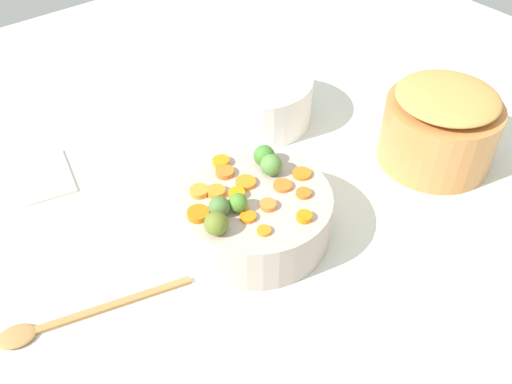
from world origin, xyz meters
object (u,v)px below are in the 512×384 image
Objects in this scene: serving_bowl_carrots at (256,215)px; wooden_spoon at (62,322)px; casserole_dish at (258,99)px; metal_pot at (438,133)px.

wooden_spoon is (-0.04, -0.38, -0.04)m from serving_bowl_carrots.
casserole_dish is (-0.30, 0.24, 0.01)m from serving_bowl_carrots.
metal_pot is 0.95× the size of casserole_dish.
serving_bowl_carrots is 0.38m from wooden_spoon.
casserole_dish is at bearing 112.45° from wooden_spoon.
casserole_dish is at bearing 140.70° from serving_bowl_carrots.
casserole_dish reaches higher than serving_bowl_carrots.
serving_bowl_carrots is at bearing -98.55° from metal_pot.
serving_bowl_carrots is 0.38m from casserole_dish.
casserole_dish is (-0.36, -0.21, -0.02)m from metal_pot.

